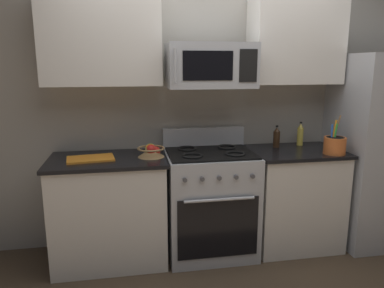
{
  "coord_description": "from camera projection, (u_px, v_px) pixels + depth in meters",
  "views": [
    {
      "loc": [
        -0.69,
        -2.32,
        1.66
      ],
      "look_at": [
        -0.18,
        0.53,
        1.03
      ],
      "focal_mm": 34.16,
      "sensor_mm": 36.0,
      "label": 1
    }
  ],
  "objects": [
    {
      "name": "wall_back",
      "position": [
        202.0,
        104.0,
        3.43
      ],
      "size": [
        8.0,
        0.1,
        2.6
      ],
      "primitive_type": "cube",
      "color": "#9E998E",
      "rests_on": "ground"
    },
    {
      "name": "counter_left",
      "position": [
        110.0,
        210.0,
        3.09
      ],
      "size": [
        0.96,
        0.62,
        0.91
      ],
      "color": "silver",
      "rests_on": "ground"
    },
    {
      "name": "range_oven",
      "position": [
        210.0,
        201.0,
        3.24
      ],
      "size": [
        0.76,
        0.66,
        1.09
      ],
      "color": "#B2B5BA",
      "rests_on": "ground"
    },
    {
      "name": "counter_right",
      "position": [
        294.0,
        198.0,
        3.38
      ],
      "size": [
        0.81,
        0.62,
        0.91
      ],
      "color": "silver",
      "rests_on": "ground"
    },
    {
      "name": "refrigerator",
      "position": [
        383.0,
        150.0,
        3.42
      ],
      "size": [
        0.86,
        0.73,
        1.76
      ],
      "color": "#B2B5BA",
      "rests_on": "ground"
    },
    {
      "name": "microwave",
      "position": [
        210.0,
        66.0,
        3.01
      ],
      "size": [
        0.72,
        0.44,
        0.36
      ],
      "color": "#B2B5BA"
    },
    {
      "name": "upper_cabinets_left",
      "position": [
        102.0,
        39.0,
        2.94
      ],
      "size": [
        0.95,
        0.34,
        0.74
      ],
      "color": "silver"
    },
    {
      "name": "upper_cabinets_right",
      "position": [
        295.0,
        41.0,
        3.23
      ],
      "size": [
        0.8,
        0.34,
        0.74
      ],
      "color": "silver"
    },
    {
      "name": "utensil_crock",
      "position": [
        335.0,
        145.0,
        3.12
      ],
      "size": [
        0.18,
        0.18,
        0.33
      ],
      "color": "#D1662D",
      "rests_on": "counter_right"
    },
    {
      "name": "fruit_basket",
      "position": [
        151.0,
        151.0,
        3.03
      ],
      "size": [
        0.23,
        0.23,
        0.11
      ],
      "color": "#9E7A4C",
      "rests_on": "counter_left"
    },
    {
      "name": "apple_loose",
      "position": [
        156.0,
        151.0,
        3.06
      ],
      "size": [
        0.08,
        0.08,
        0.08
      ],
      "primitive_type": "sphere",
      "color": "red",
      "rests_on": "counter_left"
    },
    {
      "name": "cutting_board",
      "position": [
        91.0,
        159.0,
        2.95
      ],
      "size": [
        0.4,
        0.28,
        0.02
      ],
      "primitive_type": "cube",
      "rotation": [
        0.0,
        0.0,
        0.14
      ],
      "color": "orange",
      "rests_on": "counter_left"
    },
    {
      "name": "bottle_soy",
      "position": [
        277.0,
        137.0,
        3.38
      ],
      "size": [
        0.06,
        0.06,
        0.2
      ],
      "color": "#382314",
      "rests_on": "counter_right"
    },
    {
      "name": "bottle_oil",
      "position": [
        300.0,
        134.0,
        3.46
      ],
      "size": [
        0.06,
        0.06,
        0.22
      ],
      "color": "gold",
      "rests_on": "counter_right"
    }
  ]
}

